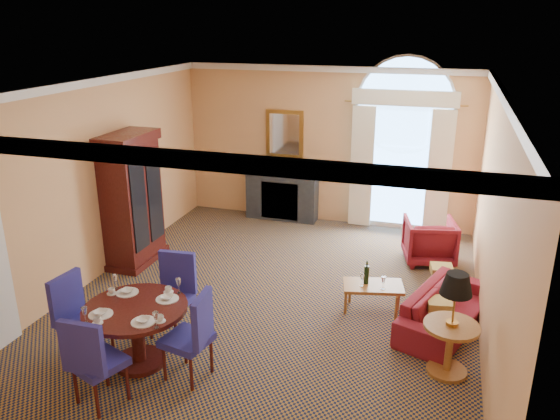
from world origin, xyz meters
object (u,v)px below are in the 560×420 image
(sofa, at_px, (446,309))
(coffee_table, at_px, (372,286))
(armoire, at_px, (132,202))
(side_table, at_px, (453,313))
(dining_table, at_px, (136,322))
(armchair, at_px, (429,241))

(sofa, bearing_deg, coffee_table, 103.11)
(armoire, relative_size, side_table, 1.77)
(dining_table, distance_m, armchair, 5.31)
(dining_table, distance_m, coffee_table, 3.34)
(sofa, height_order, side_table, side_table)
(armoire, bearing_deg, coffee_table, -7.49)
(armchair, xyz_separation_m, coffee_table, (-0.70, -2.06, 0.02))
(armoire, height_order, dining_table, armoire)
(armoire, bearing_deg, armchair, 16.98)
(armchair, height_order, side_table, side_table)
(armchair, xyz_separation_m, side_table, (0.39, -3.25, 0.43))
(armoire, xyz_separation_m, side_table, (5.32, -1.75, -0.29))
(coffee_table, bearing_deg, side_table, -60.90)
(coffee_table, height_order, side_table, side_table)
(side_table, bearing_deg, dining_table, -165.53)
(armoire, distance_m, side_table, 5.61)
(armchair, relative_size, side_table, 0.67)
(armchair, bearing_deg, side_table, 83.90)
(dining_table, distance_m, side_table, 3.78)
(sofa, xyz_separation_m, coffee_table, (-1.04, 0.11, 0.13))
(dining_table, xyz_separation_m, side_table, (3.65, 0.94, 0.23))
(dining_table, bearing_deg, armoire, 121.85)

